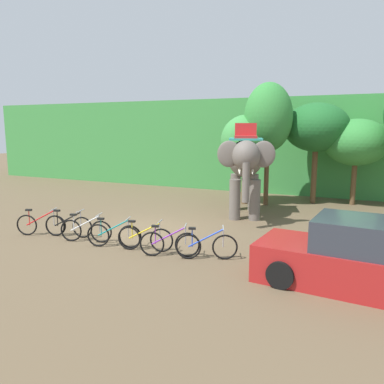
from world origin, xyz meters
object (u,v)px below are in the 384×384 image
tree_center (356,142)px  bike_teal (114,235)px  bike_white (86,230)px  bike_yellow (145,238)px  tree_center_right (316,128)px  bike_blue (206,246)px  tree_far_right (268,118)px  bike_black (68,226)px  parked_car (354,260)px  bike_red (41,224)px  bike_purple (169,243)px  tree_far_left (245,141)px  elephant (245,163)px

tree_center → bike_teal: tree_center is taller
bike_white → bike_yellow: size_ratio=0.98×
tree_center → bike_white: size_ratio=2.42×
tree_center_right → bike_blue: size_ratio=2.96×
bike_teal → tree_far_right: bearing=72.7°
bike_black → parked_car: (8.76, -0.49, 0.26)m
bike_red → bike_purple: 4.93m
bike_red → bike_white: (1.86, 0.04, 0.00)m
tree_far_left → bike_purple: size_ratio=2.58×
tree_far_right → parked_car: tree_far_right is taller
tree_center_right → bike_red: (-7.56, -9.70, -3.20)m
tree_center → bike_black: tree_center is taller
tree_center → parked_car: size_ratio=0.92×
bike_black → tree_far_right: bearing=59.9°
bike_black → tree_center: bearing=49.5°
tree_far_left → tree_far_right: bearing=5.5°
tree_center → bike_blue: tree_center is taller
bike_black → bike_teal: (2.05, -0.31, 0.00)m
tree_far_right → elephant: (-0.22, -2.73, -1.83)m
bike_teal → bike_black: bearing=171.4°
bike_yellow → parked_car: bearing=-2.8°
tree_far_left → bike_red: bearing=-119.2°
bike_teal → bike_yellow: 1.04m
bike_blue → parked_car: 3.77m
tree_center → bike_yellow: (-5.27, -10.01, -2.53)m
tree_far_left → bike_white: (-2.73, -8.16, -2.56)m
bike_red → bike_white: size_ratio=0.98×
tree_center → parked_car: 10.54m
bike_yellow → elephant: bearing=76.3°
bike_white → parked_car: 7.86m
bike_red → parked_car: parked_car is taller
bike_yellow → bike_blue: (1.93, 0.07, 0.00)m
bike_white → bike_yellow: same height
elephant → bike_teal: size_ratio=2.56×
tree_far_right → bike_purple: (-0.67, -8.40, -3.64)m
tree_center_right → bike_purple: (-2.63, -9.81, -3.20)m
bike_red → bike_teal: size_ratio=0.98×
bike_red → bike_teal: 3.00m
tree_far_right → bike_purple: tree_far_right is taller
elephant → tree_far_left: bearing=107.0°
tree_center → elephant: size_ratio=0.94×
tree_center → bike_blue: 10.79m
parked_car → bike_blue: bearing=174.7°
parked_car → bike_purple: bearing=178.5°
tree_far_left → bike_teal: size_ratio=2.53×
tree_center_right → bike_blue: bearing=-99.4°
tree_far_left → bike_black: tree_far_left is taller
tree_far_left → elephant: size_ratio=0.99×
tree_far_right → bike_purple: size_ratio=3.46×
elephant → bike_white: 6.81m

